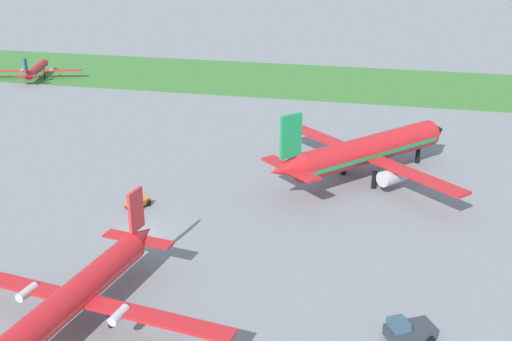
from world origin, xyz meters
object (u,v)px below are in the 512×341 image
at_px(pushback_tug_near_gate, 408,330).
at_px(baggage_cart_midfield, 138,203).
at_px(airplane_foreground_turboprop, 76,294).
at_px(airplane_taxiing_turboprop, 36,69).
at_px(airplane_midfield_jet, 366,151).

xyz_separation_m(pushback_tug_near_gate, baggage_cart_midfield, (-28.80, 17.43, -0.34)).
distance_m(airplane_foreground_turboprop, baggage_cart_midfield, 21.59).
height_order(airplane_foreground_turboprop, pushback_tug_near_gate, airplane_foreground_turboprop).
height_order(airplane_taxiing_turboprop, baggage_cart_midfield, airplane_taxiing_turboprop).
relative_size(airplane_midfield_jet, baggage_cart_midfield, 8.38).
bearing_deg(baggage_cart_midfield, airplane_foreground_turboprop, 29.15).
bearing_deg(airplane_foreground_turboprop, airplane_midfield_jet, 158.93).
height_order(airplane_taxiing_turboprop, airplane_midfield_jet, airplane_midfield_jet).
bearing_deg(pushback_tug_near_gate, airplane_taxiing_turboprop, -74.19).
xyz_separation_m(airplane_taxiing_turboprop, baggage_cart_midfield, (42.46, -51.03, -1.37)).
bearing_deg(baggage_cart_midfield, airplane_midfield_jet, 138.21).
bearing_deg(baggage_cart_midfield, pushback_tug_near_gate, 77.37).
height_order(airplane_taxiing_turboprop, airplane_foreground_turboprop, airplane_foreground_turboprop).
relative_size(airplane_taxiing_turboprop, pushback_tug_near_gate, 4.31).
bearing_deg(airplane_midfield_jet, airplane_foreground_turboprop, -167.76).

